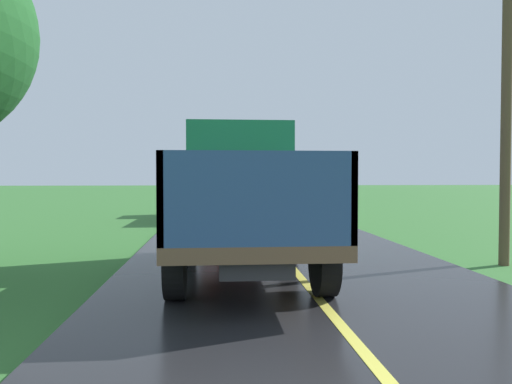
# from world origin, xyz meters

# --- Properties ---
(banana_truck_near) EXTENTS (2.38, 5.82, 2.80)m
(banana_truck_near) POSITION_xyz_m (-0.93, 9.86, 1.47)
(banana_truck_near) COLOR #2D2D30
(banana_truck_near) RESTS_ON road_surface
(banana_truck_far) EXTENTS (2.38, 5.81, 2.80)m
(banana_truck_far) POSITION_xyz_m (-0.86, 22.54, 1.46)
(banana_truck_far) COLOR #2D2D30
(banana_truck_far) RESTS_ON road_surface
(utility_pole_roadside) EXTENTS (2.52, 0.20, 6.14)m
(utility_pole_roadside) POSITION_xyz_m (4.35, 9.93, 3.41)
(utility_pole_roadside) COLOR brown
(utility_pole_roadside) RESTS_ON ground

